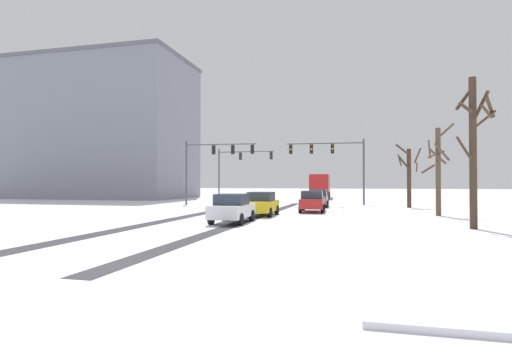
{
  "coord_description": "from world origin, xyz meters",
  "views": [
    {
      "loc": [
        8.08,
        -9.58,
        2.23
      ],
      "look_at": [
        0.0,
        22.63,
        2.8
      ],
      "focal_mm": 28.18,
      "sensor_mm": 36.0,
      "label": 1
    }
  ],
  "objects": [
    {
      "name": "car_grey_lead",
      "position": [
        4.61,
        27.92,
        0.82
      ],
      "size": [
        1.94,
        4.15,
        1.62
      ],
      "color": "slate",
      "rests_on": "ground"
    },
    {
      "name": "traffic_signal_near_left",
      "position": [
        -5.84,
        28.52,
        4.83
      ],
      "size": [
        7.31,
        0.76,
        6.5
      ],
      "color": "#47474C",
      "rests_on": "ground"
    },
    {
      "name": "car_white_fourth",
      "position": [
        1.35,
        11.8,
        0.82
      ],
      "size": [
        1.91,
        4.14,
        1.62
      ],
      "color": "silver",
      "rests_on": "ground"
    },
    {
      "name": "wheel_track_right_lane",
      "position": [
        -2.83,
        16.16,
        0.0
      ],
      "size": [
        1.07,
        35.55,
        0.01
      ],
      "primitive_type": "cube",
      "color": "#38383D",
      "rests_on": "ground"
    },
    {
      "name": "bus_oncoming",
      "position": [
        2.99,
        48.98,
        1.99
      ],
      "size": [
        3.03,
        11.1,
        3.38
      ],
      "color": "#B21E1E",
      "rests_on": "ground"
    },
    {
      "name": "sidewalk_kerb_right",
      "position": [
        10.16,
        14.55,
        0.06
      ],
      "size": [
        4.0,
        35.55,
        0.12
      ],
      "primitive_type": "cube",
      "color": "white",
      "rests_on": "ground"
    },
    {
      "name": "ground_plane",
      "position": [
        0.0,
        0.0,
        0.0
      ],
      "size": [
        300.0,
        300.0,
        0.0
      ],
      "primitive_type": "plane",
      "color": "silver"
    },
    {
      "name": "car_red_second",
      "position": [
        4.79,
        21.27,
        0.82
      ],
      "size": [
        1.96,
        4.17,
        1.62
      ],
      "color": "red",
      "rests_on": "ground"
    },
    {
      "name": "office_building_far_left_block",
      "position": [
        -29.66,
        43.2,
        10.19
      ],
      "size": [
        27.33,
        14.74,
        20.36
      ],
      "color": "gray",
      "rests_on": "ground"
    },
    {
      "name": "traffic_signal_far_left",
      "position": [
        -6.23,
        38.27,
        4.69
      ],
      "size": [
        7.22,
        0.48,
        6.5
      ],
      "color": "#47474C",
      "rests_on": "ground"
    },
    {
      "name": "wheel_track_left_lane",
      "position": [
        1.79,
        16.16,
        0.0
      ],
      "size": [
        0.85,
        35.55,
        0.01
      ],
      "primitive_type": "cube",
      "color": "#38383D",
      "rests_on": "ground"
    },
    {
      "name": "bare_tree_sidewalk_far",
      "position": [
        12.63,
        28.76,
        3.05
      ],
      "size": [
        2.12,
        2.08,
        5.79
      ],
      "color": "#423023",
      "rests_on": "ground"
    },
    {
      "name": "traffic_signal_near_right",
      "position": [
        5.77,
        30.07,
        4.84
      ],
      "size": [
        7.46,
        0.89,
        6.5
      ],
      "color": "#47474C",
      "rests_on": "ground"
    },
    {
      "name": "car_yellow_cab_third",
      "position": [
        1.83,
        16.88,
        0.82
      ],
      "size": [
        1.89,
        4.13,
        1.62
      ],
      "color": "yellow",
      "rests_on": "ground"
    },
    {
      "name": "bare_tree_sidewalk_mid",
      "position": [
        13.45,
        19.83,
        3.26
      ],
      "size": [
        2.12,
        1.82,
        6.25
      ],
      "color": "brown",
      "rests_on": "ground"
    },
    {
      "name": "bare_tree_sidewalk_near",
      "position": [
        13.6,
        11.81,
        4.09
      ],
      "size": [
        1.83,
        2.02,
        7.37
      ],
      "color": "#423023",
      "rests_on": "ground"
    }
  ]
}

